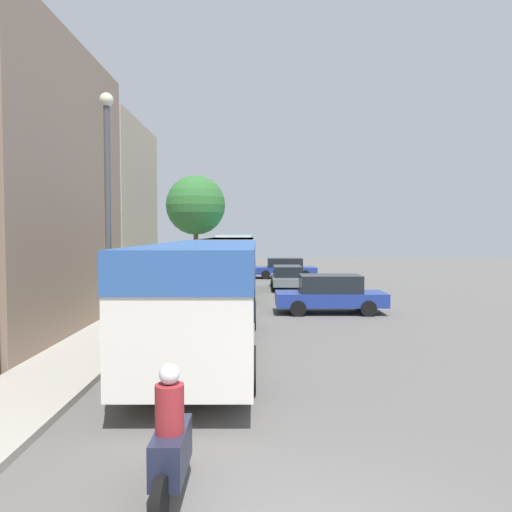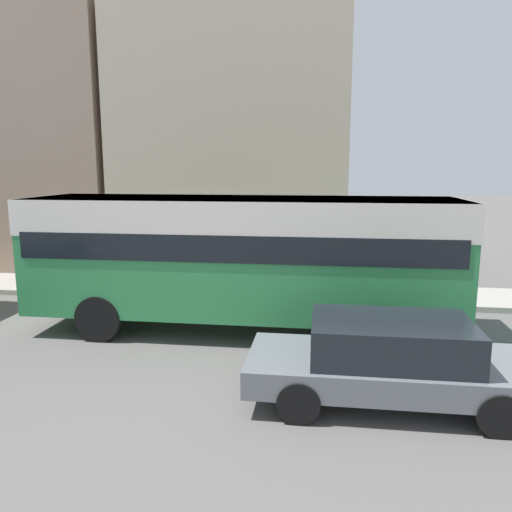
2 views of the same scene
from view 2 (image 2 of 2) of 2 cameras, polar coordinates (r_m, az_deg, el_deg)
building_midblock at (r=21.65m, az=-26.71°, el=11.93°), size 5.45×9.72×9.53m
building_far_terrace at (r=18.87m, az=-1.82°, el=12.29°), size 6.74×7.66×8.80m
bus_following at (r=11.16m, az=-1.62°, el=1.22°), size 2.57×9.48×3.02m
car_far_curb at (r=8.27m, az=15.07°, el=-11.30°), size 1.90×4.47×1.36m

